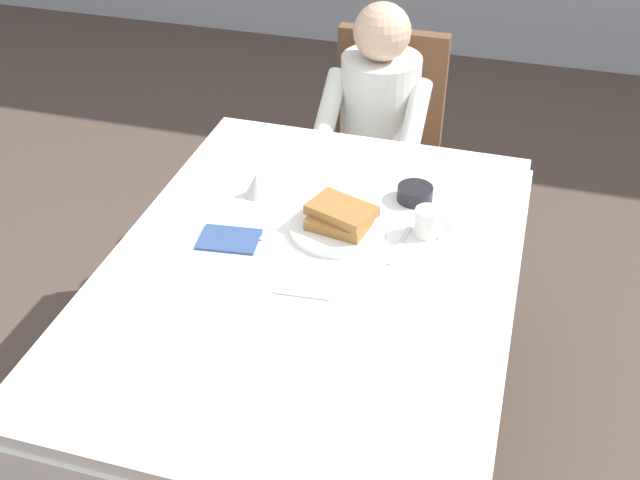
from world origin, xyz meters
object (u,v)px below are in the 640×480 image
at_px(chair_diner, 384,134).
at_px(bowl_butter, 415,193).
at_px(knife_right_of_plate, 400,245).
at_px(plate_breakfast, 338,228).
at_px(breakfast_stack, 340,216).
at_px(cup_coffee, 428,222).
at_px(dining_table_main, 309,290).
at_px(syrup_pitcher, 256,185).
at_px(diner_person, 377,121).
at_px(spoon_near_edge, 302,295).
at_px(fork_left_of_plate, 274,223).

bearing_deg(chair_diner, bowl_butter, 108.33).
bearing_deg(knife_right_of_plate, plate_breakfast, 90.29).
bearing_deg(bowl_butter, breakfast_stack, -129.22).
xyz_separation_m(cup_coffee, bowl_butter, (-0.07, 0.17, -0.02)).
relative_size(plate_breakfast, knife_right_of_plate, 1.40).
height_order(dining_table_main, cup_coffee, cup_coffee).
bearing_deg(syrup_pitcher, diner_person, 72.89).
relative_size(cup_coffee, spoon_near_edge, 0.75).
distance_m(bowl_butter, syrup_pitcher, 0.49).
bearing_deg(breakfast_stack, spoon_near_edge, -93.25).
bearing_deg(knife_right_of_plate, fork_left_of_plate, 96.30).
xyz_separation_m(chair_diner, cup_coffee, (0.32, -0.94, 0.25)).
xyz_separation_m(cup_coffee, spoon_near_edge, (-0.27, -0.36, -0.04)).
xyz_separation_m(cup_coffee, syrup_pitcher, (-0.55, 0.06, -0.01)).
bearing_deg(fork_left_of_plate, cup_coffee, -76.01).
bearing_deg(cup_coffee, plate_breakfast, -168.03).
height_order(chair_diner, bowl_butter, chair_diner).
distance_m(dining_table_main, diner_person, 1.01).
distance_m(plate_breakfast, cup_coffee, 0.26).
relative_size(dining_table_main, chair_diner, 1.64).
bearing_deg(diner_person, bowl_butter, 112.58).
relative_size(breakfast_stack, fork_left_of_plate, 1.20).
relative_size(chair_diner, syrup_pitcher, 11.63).
xyz_separation_m(dining_table_main, breakfast_stack, (0.04, 0.18, 0.14)).
relative_size(chair_diner, breakfast_stack, 4.32).
bearing_deg(knife_right_of_plate, syrup_pitcher, 80.67).
distance_m(dining_table_main, chair_diner, 1.18).
height_order(dining_table_main, chair_diner, chair_diner).
bearing_deg(plate_breakfast, fork_left_of_plate, -173.99).
relative_size(breakfast_stack, cup_coffee, 1.91).
distance_m(chair_diner, bowl_butter, 0.84).
bearing_deg(cup_coffee, dining_table_main, -141.25).
bearing_deg(dining_table_main, spoon_near_edge, -80.25).
bearing_deg(breakfast_stack, plate_breakfast, -139.75).
bearing_deg(diner_person, plate_breakfast, 94.69).
xyz_separation_m(dining_table_main, knife_right_of_plate, (0.22, 0.16, 0.09)).
xyz_separation_m(bowl_butter, spoon_near_edge, (-0.20, -0.53, -0.02)).
height_order(chair_diner, cup_coffee, chair_diner).
relative_size(chair_diner, knife_right_of_plate, 4.65).
distance_m(chair_diner, spoon_near_edge, 1.32).
bearing_deg(dining_table_main, knife_right_of_plate, 35.12).
xyz_separation_m(knife_right_of_plate, spoon_near_edge, (-0.20, -0.29, 0.00)).
distance_m(plate_breakfast, spoon_near_edge, 0.31).
xyz_separation_m(dining_table_main, chair_diner, (-0.03, 1.17, -0.12)).
relative_size(dining_table_main, cup_coffee, 13.49).
bearing_deg(dining_table_main, plate_breakfast, 79.11).
bearing_deg(chair_diner, breakfast_stack, 94.34).
bearing_deg(spoon_near_edge, chair_diner, 87.84).
xyz_separation_m(dining_table_main, diner_person, (-0.03, 1.01, 0.02)).
bearing_deg(dining_table_main, fork_left_of_plate, 134.66).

